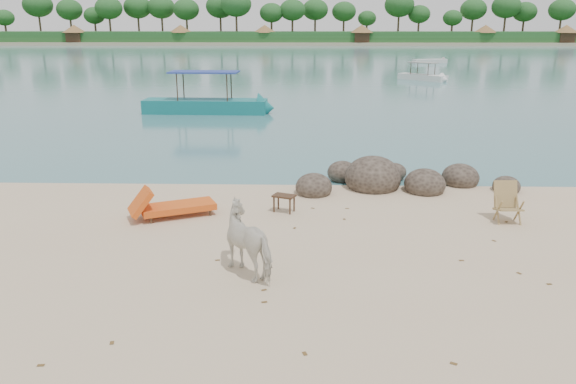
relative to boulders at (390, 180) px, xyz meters
The scene contains 12 objects.
water 84.12m from the boulders, 91.41° to the left, with size 400.00×400.00×0.00m, color #3C7579.
far_shore 164.11m from the boulders, 90.72° to the left, with size 420.00×90.00×1.40m, color tan.
far_scenery 130.84m from the boulders, 90.89° to the left, with size 420.00×18.00×9.50m.
boulders is the anchor object (origin of this frame).
cow 6.87m from the boulders, 120.05° to the right, with size 0.70×1.53×1.29m, color silver.
side_table 3.79m from the boulders, 141.36° to the right, with size 0.53×0.35×0.43m, color #302113, non-canonical shape.
lounge_chair 6.17m from the boulders, 153.61° to the right, with size 2.19×0.77×0.66m, color #CD6618, non-canonical shape.
deck_chair 3.79m from the boulders, 52.29° to the right, with size 0.60×0.65×0.93m, color #9E864F, non-canonical shape.
boat_near 16.56m from the boulders, 118.19° to the left, with size 7.36×1.66×3.57m, color #12696B, non-canonical shape.
boat_mid 34.83m from the boulders, 77.17° to the left, with size 5.03×1.13×2.46m, color silver, non-canonical shape.
boat_far 58.86m from the boulders, 76.89° to the left, with size 4.91×1.10×0.57m, color silver, non-canonical shape.
dead_leaves 5.54m from the boulders, 103.54° to the right, with size 8.52×7.11×0.00m.
Camera 1 is at (-0.43, -9.69, 4.47)m, focal length 35.00 mm.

